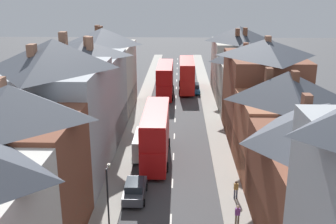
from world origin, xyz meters
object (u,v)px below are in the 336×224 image
object	(u,v)px
pedestrian_mid_left	(237,214)
pedestrian_mid_right	(236,189)
delivery_van	(144,144)
street_lamp	(108,198)
double_decker_bus_mid_street	(165,79)
double_decker_bus_far_approaching	(156,134)
double_decker_bus_lead	(187,74)
car_mid_black	(194,88)
car_near_blue	(185,67)
car_near_silver	(161,74)
car_parked_left_a	(135,189)

from	to	relation	value
pedestrian_mid_left	pedestrian_mid_right	xyz separation A→B (m)	(0.41, 3.87, 0.00)
delivery_van	street_lamp	size ratio (longest dim) A/B	0.95
double_decker_bus_mid_street	double_decker_bus_far_approaching	xyz separation A→B (m)	(0.00, -25.15, 0.00)
double_decker_bus_lead	double_decker_bus_mid_street	size ratio (longest dim) A/B	1.00
car_mid_black	delivery_van	distance (m)	27.37
car_near_blue	double_decker_bus_lead	bearing A→B (deg)	-90.03
pedestrian_mid_left	double_decker_bus_mid_street	bearing A→B (deg)	100.32
double_decker_bus_mid_street	street_lamp	world-z (taller)	street_lamp
double_decker_bus_lead	delivery_van	world-z (taller)	double_decker_bus_lead
double_decker_bus_mid_street	car_mid_black	distance (m)	5.76
double_decker_bus_far_approaching	car_near_blue	world-z (taller)	double_decker_bus_far_approaching
car_mid_black	delivery_van	world-z (taller)	delivery_van
delivery_van	pedestrian_mid_left	xyz separation A→B (m)	(8.05, -12.69, -0.30)
double_decker_bus_far_approaching	pedestrian_mid_right	xyz separation A→B (m)	(7.16, -8.08, -1.78)
pedestrian_mid_left	pedestrian_mid_right	distance (m)	3.89
pedestrian_mid_left	pedestrian_mid_right	size ratio (longest dim) A/B	1.00
double_decker_bus_mid_street	car_near_blue	world-z (taller)	double_decker_bus_mid_street
double_decker_bus_lead	pedestrian_mid_left	size ratio (longest dim) A/B	6.71
double_decker_bus_far_approaching	pedestrian_mid_right	size ratio (longest dim) A/B	6.71
car_near_blue	car_near_silver	bearing A→B (deg)	-121.61
pedestrian_mid_right	double_decker_bus_far_approaching	bearing A→B (deg)	131.57
double_decker_bus_mid_street	car_near_blue	size ratio (longest dim) A/B	2.53
car_parked_left_a	car_mid_black	size ratio (longest dim) A/B	0.93
car_near_blue	car_mid_black	xyz separation A→B (m)	(1.30, -18.75, -0.03)
pedestrian_mid_left	car_mid_black	bearing A→B (deg)	92.69
delivery_van	double_decker_bus_lead	bearing A→B (deg)	80.19
car_mid_black	pedestrian_mid_left	world-z (taller)	pedestrian_mid_left
car_near_silver	car_mid_black	distance (m)	12.44
double_decker_bus_lead	double_decker_bus_far_approaching	world-z (taller)	same
delivery_van	pedestrian_mid_left	world-z (taller)	delivery_van
pedestrian_mid_left	street_lamp	size ratio (longest dim) A/B	0.29
car_mid_black	street_lamp	world-z (taller)	street_lamp
pedestrian_mid_left	street_lamp	bearing A→B (deg)	-169.19
double_decker_bus_mid_street	street_lamp	bearing A→B (deg)	-93.60
car_mid_black	pedestrian_mid_left	size ratio (longest dim) A/B	2.79
delivery_van	pedestrian_mid_right	distance (m)	12.22
car_near_blue	car_near_silver	distance (m)	9.35
car_near_blue	pedestrian_mid_right	distance (m)	54.34
double_decker_bus_lead	double_decker_bus_far_approaching	size ratio (longest dim) A/B	1.00
delivery_van	pedestrian_mid_right	world-z (taller)	delivery_van
double_decker_bus_far_approaching	car_near_silver	world-z (taller)	double_decker_bus_far_approaching
double_decker_bus_mid_street	car_near_silver	world-z (taller)	double_decker_bus_mid_street
car_parked_left_a	double_decker_bus_lead	bearing A→B (deg)	82.49
double_decker_bus_mid_street	car_parked_left_a	bearing A→B (deg)	-92.23
car_near_blue	car_parked_left_a	xyz separation A→B (m)	(-4.90, -54.22, -0.02)
car_near_silver	car_parked_left_a	bearing A→B (deg)	-90.00
double_decker_bus_far_approaching	car_mid_black	distance (m)	27.91
car_parked_left_a	pedestrian_mid_right	world-z (taller)	pedestrian_mid_right
street_lamp	pedestrian_mid_right	bearing A→B (deg)	30.36
car_near_silver	car_mid_black	size ratio (longest dim) A/B	0.86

